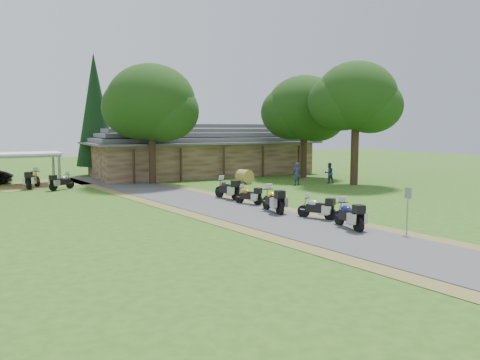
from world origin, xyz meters
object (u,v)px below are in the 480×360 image
lodge (203,149)px  carport (20,169)px  motorcycle_carport_a (33,178)px  motorcycle_row_e (227,188)px  motorcycle_row_d (249,195)px  motorcycle_row_a (349,214)px  hay_bale (245,177)px  motorcycle_carport_b (62,181)px  motorcycle_row_c (273,199)px  motorcycle_row_b (317,207)px

lodge → carport: lodge is taller
motorcycle_carport_a → motorcycle_row_e: bearing=-114.6°
motorcycle_row_d → motorcycle_row_a: bearing=159.1°
hay_bale → motorcycle_carport_a: bearing=162.0°
motorcycle_row_d → motorcycle_row_e: size_ratio=0.81×
motorcycle_row_a → motorcycle_carport_a: motorcycle_carport_a is taller
motorcycle_carport_b → hay_bale: (13.45, -2.98, -0.08)m
motorcycle_row_e → motorcycle_row_c: bearing=168.2°
lodge → carport: size_ratio=3.66×
motorcycle_row_a → motorcycle_row_b: motorcycle_row_a is taller
motorcycle_row_a → hay_bale: 17.59m
carport → motorcycle_carport_b: bearing=-60.7°
hay_bale → motorcycle_carport_b: bearing=167.5°
motorcycle_carport_a → hay_bale: motorcycle_carport_a is taller
motorcycle_row_d → motorcycle_row_e: bearing=-21.5°
motorcycle_row_e → motorcycle_carport_a: 15.52m
motorcycle_row_b → motorcycle_row_e: size_ratio=0.86×
motorcycle_row_a → hay_bale: size_ratio=1.74×
motorcycle_row_a → motorcycle_row_b: 2.48m
motorcycle_carport_a → hay_bale: size_ratio=1.89×
motorcycle_row_b → motorcycle_row_c: size_ratio=0.86×
motorcycle_row_a → motorcycle_row_b: size_ratio=1.10×
lodge → motorcycle_row_e: 16.19m
motorcycle_row_b → motorcycle_carport_b: 19.93m
motorcycle_row_a → motorcycle_row_e: motorcycle_row_e is taller
motorcycle_row_d → hay_bale: bearing=-52.9°
carport → motorcycle_row_e: bearing=-52.7°
carport → hay_bale: carport is taller
lodge → motorcycle_carport_a: (-15.33, -3.58, -1.72)m
lodge → motorcycle_row_e: lodge is taller
motorcycle_row_b → motorcycle_row_a: bearing=148.5°
lodge → motorcycle_row_b: lodge is taller
carport → motorcycle_carport_a: 2.45m
lodge → hay_bale: 8.72m
motorcycle_row_a → motorcycle_row_d: size_ratio=1.17×
lodge → motorcycle_row_a: lodge is taller
motorcycle_row_b → motorcycle_carport_b: (-9.38, 17.58, 0.03)m
motorcycle_row_d → motorcycle_carport_b: size_ratio=0.90×
motorcycle_row_a → motorcycle_row_c: motorcycle_row_c is taller
motorcycle_row_d → motorcycle_carport_b: motorcycle_carport_b is taller
motorcycle_carport_a → motorcycle_row_c: bearing=-124.7°
carport → motorcycle_carport_b: size_ratio=3.13×
hay_bale → motorcycle_row_b: bearing=-105.6°
motorcycle_row_a → motorcycle_row_e: bearing=13.3°
motorcycle_carport_a → motorcycle_carport_b: (1.74, -1.96, -0.09)m
motorcycle_row_c → hay_bale: bearing=-15.2°
carport → motorcycle_row_a: (11.68, -24.29, -0.60)m
motorcycle_carport_a → motorcycle_row_d: bearing=-119.5°
motorcycle_row_c → motorcycle_carport_b: motorcycle_row_c is taller
hay_bale → motorcycle_row_a: bearing=-103.9°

